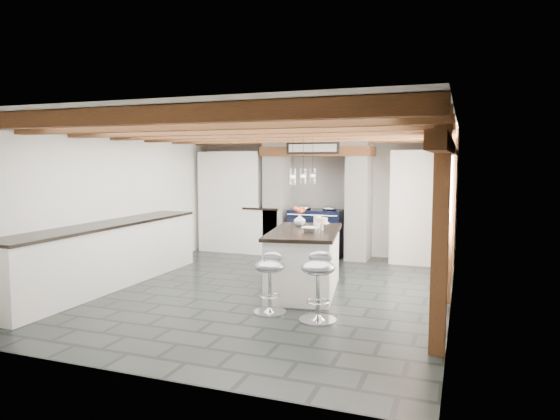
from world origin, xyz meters
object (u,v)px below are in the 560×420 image
(range_cooker, at_px, (316,232))
(kitchen_island, at_px, (305,260))
(bar_stool_far, at_px, (270,276))
(bar_stool_near, at_px, (318,279))

(range_cooker, distance_m, kitchen_island, 2.61)
(range_cooker, xyz_separation_m, kitchen_island, (0.56, -2.55, -0.03))
(kitchen_island, bearing_deg, range_cooker, 92.85)
(bar_stool_far, bearing_deg, kitchen_island, 83.92)
(range_cooker, distance_m, bar_stool_near, 3.91)
(bar_stool_near, distance_m, bar_stool_far, 0.62)
(range_cooker, height_order, kitchen_island, kitchen_island)
(range_cooker, relative_size, bar_stool_far, 1.37)
(kitchen_island, height_order, bar_stool_near, kitchen_island)
(range_cooker, height_order, bar_stool_far, range_cooker)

